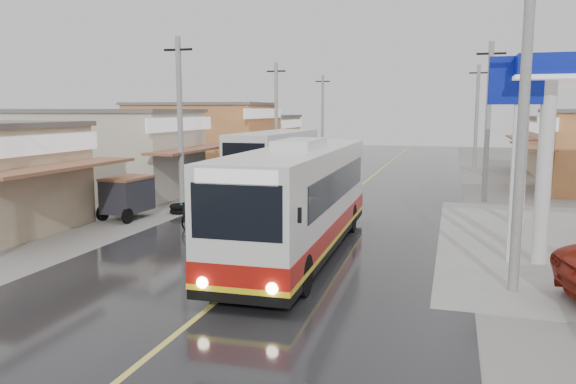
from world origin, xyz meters
name	(u,v)px	position (x,y,z in m)	size (l,w,h in m)	color
ground	(257,270)	(0.00, 0.00, 0.00)	(120.00, 120.00, 0.00)	slate
road	(349,195)	(0.00, 15.00, 0.01)	(12.00, 90.00, 0.02)	black
centre_line	(349,195)	(0.00, 15.00, 0.02)	(0.15, 90.00, 0.01)	#D8CC4C
shopfronts_left	(163,181)	(-13.00, 18.00, 0.00)	(11.00, 44.00, 5.20)	tan
utility_poles_left	(236,188)	(-7.00, 16.00, 0.00)	(1.60, 50.00, 8.00)	gray
utility_poles_right	(484,201)	(7.00, 15.00, 0.00)	(1.60, 36.00, 8.00)	gray
coach_bus	(301,199)	(0.72, 2.18, 1.79)	(2.89, 11.92, 3.70)	silver
second_bus	(275,158)	(-4.90, 17.05, 1.79)	(2.94, 10.10, 3.33)	silver
cyclist	(194,210)	(-4.48, 5.06, 0.66)	(0.78, 1.92, 2.02)	black
tricycle_near	(127,195)	(-7.98, 5.83, 1.04)	(1.67, 2.44, 1.81)	#26262D
tyre_stack	(179,209)	(-6.42, 7.54, 0.22)	(0.85, 0.85, 0.43)	black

